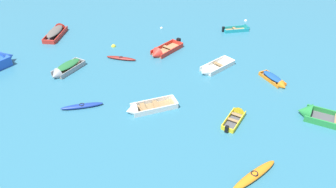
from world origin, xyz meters
name	(u,v)px	position (x,y,z in m)	size (l,w,h in m)	color
rowboat_green_outer_left	(316,116)	(10.09, 14.84, 0.22)	(4.50, 3.70, 1.45)	#4C4C51
rowboat_orange_cluster_outer	(276,81)	(9.11, 19.65, 0.22)	(1.70, 2.93, 0.80)	#4C4C51
rowboat_white_far_right	(142,109)	(-2.17, 17.25, 0.20)	(4.00, 2.00, 1.14)	#99754C
rowboat_red_distant_center	(58,31)	(-10.27, 32.09, 0.35)	(2.22, 4.47, 1.23)	#4C4C51
rowboat_turquoise_back_row_right	(242,29)	(9.68, 30.44, 0.17)	(3.30, 1.19, 0.93)	#99754C
kayak_maroon_back_row_center	(121,58)	(-3.57, 25.39, 0.13)	(2.86, 1.49, 0.28)	maroon
rowboat_grey_center	(64,70)	(-8.50, 23.57, 0.32)	(2.99, 3.41, 1.11)	#99754C
rowboat_yellow_outer_right	(237,115)	(4.53, 15.66, 0.15)	(2.37, 2.69, 0.83)	#4C4C51
kayak_orange_midfield_left	(254,175)	(3.85, 10.17, 0.17)	(3.41, 2.34, 0.34)	orange
rowboat_white_cluster_inner	(210,70)	(4.16, 22.16, 0.20)	(3.76, 3.10, 1.17)	beige
rowboat_red_far_left	(161,52)	(0.23, 25.97, 0.21)	(3.69, 3.53, 1.28)	#99754C
kayak_deep_blue_near_camera	(82,106)	(-6.55, 18.26, 0.14)	(3.14, 0.81, 0.30)	navy
mooring_buoy_midfield	(162,28)	(0.98, 32.15, 0.00)	(0.29, 0.29, 0.29)	silver
mooring_buoy_trailing	(114,47)	(-4.30, 28.21, 0.00)	(0.46, 0.46, 0.46)	yellow
mooring_buoy_outer_edge	(246,21)	(10.99, 32.99, 0.00)	(0.35, 0.35, 0.35)	silver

